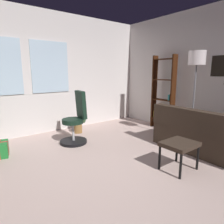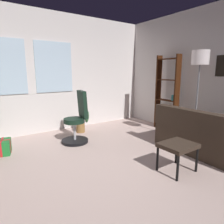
% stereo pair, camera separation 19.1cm
% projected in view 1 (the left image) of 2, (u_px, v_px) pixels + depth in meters
% --- Properties ---
extents(ground_plane, '(5.46, 5.50, 0.10)m').
position_uv_depth(ground_plane, '(118.00, 179.00, 2.89)').
color(ground_plane, '#C4A89F').
extents(wall_back_with_windows, '(5.46, 0.12, 2.89)m').
position_uv_depth(wall_back_with_windows, '(43.00, 73.00, 4.75)').
color(wall_back_with_windows, silver).
rests_on(wall_back_with_windows, ground_plane).
extents(wall_right_with_frames, '(0.12, 5.50, 2.89)m').
position_uv_depth(wall_right_with_frames, '(218.00, 74.00, 4.27)').
color(wall_right_with_frames, silver).
rests_on(wall_right_with_frames, ground_plane).
extents(couch, '(1.52, 2.05, 0.83)m').
position_uv_depth(couch, '(219.00, 138.00, 3.62)').
color(couch, '#33271E').
rests_on(couch, ground_plane).
extents(footstool, '(0.51, 0.43, 0.44)m').
position_uv_depth(footstool, '(179.00, 146.00, 3.01)').
color(footstool, '#33271E').
rests_on(footstool, ground_plane).
extents(gift_box_green, '(0.35, 0.40, 0.27)m').
position_uv_depth(gift_box_green, '(0.00, 149.00, 3.54)').
color(gift_box_green, '#1E722D').
rests_on(gift_box_green, ground_plane).
extents(office_chair, '(0.56, 0.56, 1.10)m').
position_uv_depth(office_chair, '(76.00, 123.00, 4.17)').
color(office_chair, black).
rests_on(office_chair, ground_plane).
extents(bookshelf, '(0.18, 0.64, 1.90)m').
position_uv_depth(bookshelf, '(163.00, 97.00, 5.17)').
color(bookshelf, '#361809').
rests_on(bookshelf, ground_plane).
extents(floor_lamp, '(0.34, 0.34, 1.90)m').
position_uv_depth(floor_lamp, '(196.00, 66.00, 4.05)').
color(floor_lamp, slate).
rests_on(floor_lamp, ground_plane).
extents(potted_plant, '(0.29, 0.41, 0.65)m').
position_uv_depth(potted_plant, '(80.00, 121.00, 4.87)').
color(potted_plant, olive).
rests_on(potted_plant, ground_plane).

